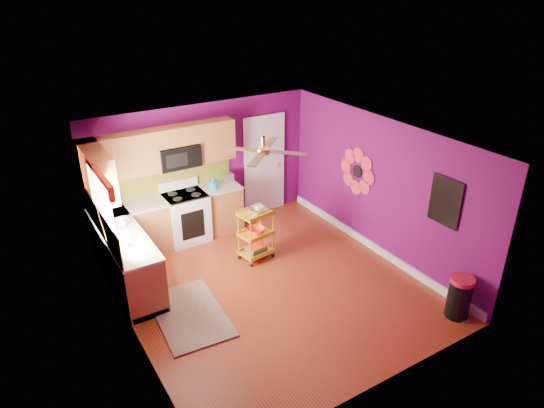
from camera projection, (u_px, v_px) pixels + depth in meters
ground at (271, 286)px, 7.96m from camera, size 5.00×5.00×0.00m
room_envelope at (272, 195)px, 7.27m from camera, size 4.54×5.04×2.52m
lower_cabinets at (152, 237)px, 8.53m from camera, size 2.81×2.31×0.94m
electric_range at (186, 216)px, 9.16m from camera, size 0.76×0.66×1.13m
upper_cabinetry at (142, 157)px, 8.27m from camera, size 2.80×2.30×1.26m
left_window at (101, 197)px, 6.97m from camera, size 0.08×1.35×1.08m
panel_door at (264, 166)px, 10.05m from camera, size 0.95×0.11×2.15m
right_wall_art at (394, 184)px, 8.13m from camera, size 0.04×2.74×1.04m
ceiling_fan at (263, 150)px, 7.12m from camera, size 1.01×1.01×0.26m
shag_rug at (190, 314)px, 7.28m from camera, size 1.07×1.63×0.02m
rolling_cart at (256, 232)px, 8.53m from camera, size 0.62×0.49×1.02m
trash_can at (459, 297)px, 7.13m from camera, size 0.45×0.45×0.66m
teal_kettle at (213, 185)px, 9.17m from camera, size 0.18×0.18×0.21m
toaster at (227, 178)px, 9.45m from camera, size 0.22×0.15×0.18m
soap_bottle_a at (127, 235)px, 7.42m from camera, size 0.08×0.08×0.17m
soap_bottle_b at (122, 221)px, 7.79m from camera, size 0.14×0.14×0.18m
counter_dish at (122, 221)px, 7.94m from camera, size 0.25×0.25×0.06m
counter_cup at (126, 244)px, 7.24m from camera, size 0.12×0.12×0.10m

